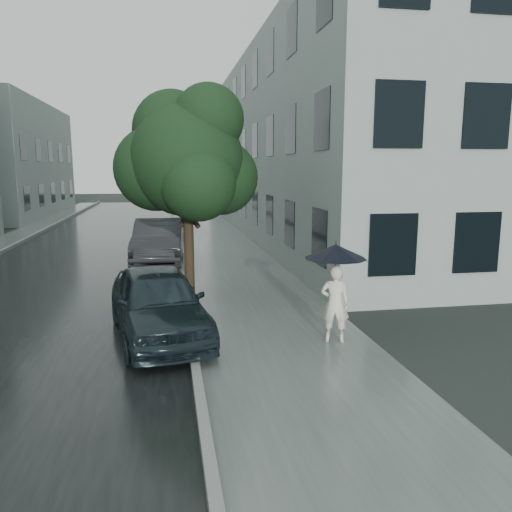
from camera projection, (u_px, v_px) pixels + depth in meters
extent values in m
plane|color=black|center=(269.00, 338.00, 10.12)|extent=(120.00, 120.00, 0.00)
cube|color=slate|center=(220.00, 247.00, 21.79)|extent=(3.50, 60.00, 0.01)
cube|color=slate|center=(177.00, 246.00, 21.47)|extent=(0.15, 60.00, 0.15)
cube|color=black|center=(93.00, 250.00, 20.87)|extent=(6.85, 60.00, 0.00)
cube|color=slate|center=(3.00, 251.00, 20.25)|extent=(0.15, 60.00, 0.15)
cube|color=gray|center=(294.00, 149.00, 29.19)|extent=(7.00, 36.00, 9.00)
cube|color=black|center=(236.00, 148.00, 28.59)|extent=(0.08, 32.40, 7.20)
cube|color=gray|center=(0.00, 160.00, 36.11)|extent=(7.00, 18.00, 8.00)
cube|color=black|center=(50.00, 160.00, 36.71)|extent=(0.08, 16.20, 6.40)
imported|color=silver|center=(335.00, 304.00, 9.78)|extent=(0.65, 0.53, 1.54)
cylinder|color=black|center=(335.00, 276.00, 9.67)|extent=(0.02, 0.02, 0.67)
cone|color=black|center=(336.00, 251.00, 9.59)|extent=(1.43, 1.43, 0.28)
cylinder|color=black|center=(336.00, 243.00, 9.56)|extent=(0.02, 0.02, 0.08)
cylinder|color=black|center=(335.00, 294.00, 9.73)|extent=(0.03, 0.03, 0.06)
cylinder|color=#332619|center=(189.00, 254.00, 12.56)|extent=(0.25, 0.25, 2.53)
sphere|color=#173319|center=(187.00, 160.00, 12.15)|extent=(2.76, 2.76, 2.76)
sphere|color=#173319|center=(221.00, 177.00, 12.68)|extent=(1.90, 1.90, 1.90)
sphere|color=#173319|center=(156.00, 169.00, 12.47)|extent=(2.12, 2.12, 2.12)
sphere|color=#173319|center=(198.00, 183.00, 11.56)|extent=(1.79, 1.79, 1.79)
sphere|color=#173319|center=(172.00, 130.00, 12.58)|extent=(2.01, 2.01, 2.01)
sphere|color=#173319|center=(208.00, 119.00, 11.87)|extent=(1.71, 1.71, 1.71)
cylinder|color=black|center=(188.00, 192.00, 18.19)|extent=(0.12, 0.12, 5.07)
cylinder|color=black|center=(189.00, 258.00, 18.62)|extent=(0.28, 0.28, 0.20)
cylinder|color=black|center=(179.00, 120.00, 17.69)|extent=(0.50, 0.12, 0.08)
sphere|color=silver|center=(170.00, 122.00, 17.63)|extent=(0.32, 0.32, 0.32)
imported|color=black|center=(158.00, 302.00, 10.10)|extent=(2.39, 4.43, 1.43)
imported|color=#222427|center=(159.00, 241.00, 18.12)|extent=(1.92, 4.88, 1.58)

